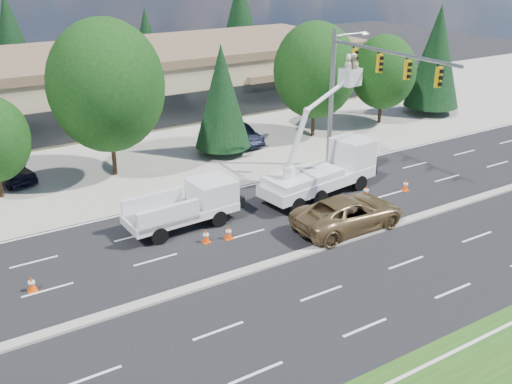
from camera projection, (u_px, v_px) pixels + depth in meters
ground at (280, 261)px, 27.00m from camera, size 140.00×140.00×0.00m
concrete_apron at (133, 146)px, 42.69m from camera, size 140.00×22.00×0.01m
road_median at (280, 260)px, 26.97m from camera, size 120.00×0.55×0.12m
strip_mall at (90, 83)px, 49.40m from camera, size 50.40×15.40×5.50m
tree_front_d at (106, 86)px, 35.02m from camera, size 7.20×7.20×9.98m
tree_front_e at (222, 96)px, 39.50m from camera, size 3.94×3.94×7.77m
tree_front_f at (315, 70)px, 42.94m from camera, size 6.33×6.33×8.79m
tree_front_g at (383, 72)px, 46.62m from camera, size 5.27×5.27×7.31m
tree_front_h at (436, 56)px, 49.19m from camera, size 4.76×4.76×9.37m
tree_back_b at (11, 40)px, 55.95m from camera, size 5.01×5.01×9.88m
tree_back_c at (147, 41)px, 63.09m from camera, size 3.91×3.91×7.70m
tree_back_d at (240, 18)px, 68.12m from camera, size 5.59×5.59×11.02m
signal_mast at (355, 83)px, 34.92m from camera, size 2.76×10.16×9.00m
utility_pickup at (189, 209)px, 30.15m from camera, size 6.06×2.61×2.28m
bucket_truck at (327, 165)px, 33.92m from camera, size 7.96×3.37×8.16m
traffic_cone_a at (32, 284)px, 24.55m from camera, size 0.40×0.40×0.70m
traffic_cone_b at (206, 236)px, 28.61m from camera, size 0.40×0.40×0.70m
traffic_cone_c at (229, 233)px, 28.97m from camera, size 0.40×0.40×0.70m
traffic_cone_d at (366, 191)px, 33.85m from camera, size 0.40×0.40×0.70m
traffic_cone_e at (406, 185)px, 34.74m from camera, size 0.40×0.40×0.70m
minivan at (349, 213)px, 29.89m from camera, size 6.23×2.88×1.73m
parked_car_west at (9, 169)px, 36.03m from camera, size 3.03×4.90×1.56m
parked_car_east at (240, 134)px, 42.87m from camera, size 2.01×4.56×1.46m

